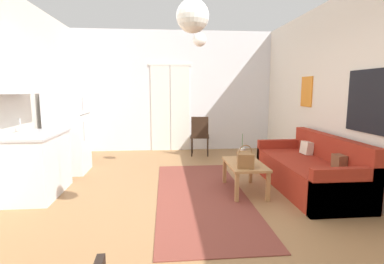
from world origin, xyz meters
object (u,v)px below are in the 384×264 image
(bamboo_vase, at_px, (242,154))
(accent_chair, at_px, (200,134))
(coffee_table, at_px, (245,167))
(couch, at_px, (311,172))
(pendant_lamp_far, at_px, (200,40))
(refrigerator, at_px, (68,129))
(handbag, at_px, (245,159))
(pendant_lamp_near, at_px, (193,16))

(bamboo_vase, distance_m, accent_chair, 2.32)
(coffee_table, bearing_deg, couch, 0.65)
(accent_chair, relative_size, pendant_lamp_far, 1.29)
(refrigerator, bearing_deg, handbag, -28.07)
(bamboo_vase, xyz_separation_m, pendant_lamp_far, (-0.55, 0.79, 1.78))
(couch, height_order, bamboo_vase, bamboo_vase)
(bamboo_vase, height_order, handbag, bamboo_vase)
(handbag, relative_size, refrigerator, 0.20)
(coffee_table, height_order, pendant_lamp_far, pendant_lamp_far)
(couch, relative_size, pendant_lamp_far, 2.92)
(handbag, height_order, accent_chair, accent_chair)
(coffee_table, bearing_deg, refrigerator, 155.71)
(couch, distance_m, accent_chair, 2.78)
(handbag, bearing_deg, accent_chair, 97.02)
(coffee_table, relative_size, pendant_lamp_near, 0.99)
(couch, height_order, coffee_table, couch)
(refrigerator, bearing_deg, pendant_lamp_near, -52.51)
(handbag, distance_m, pendant_lamp_far, 2.15)
(couch, relative_size, handbag, 6.35)
(coffee_table, bearing_deg, bamboo_vase, 96.54)
(coffee_table, height_order, accent_chair, accent_chair)
(handbag, bearing_deg, pendant_lamp_far, 114.72)
(couch, bearing_deg, pendant_lamp_near, -145.48)
(bamboo_vase, height_order, refrigerator, refrigerator)
(handbag, relative_size, pendant_lamp_far, 0.46)
(couch, distance_m, bamboo_vase, 1.08)
(bamboo_vase, height_order, accent_chair, accent_chair)
(handbag, relative_size, accent_chair, 0.36)
(coffee_table, distance_m, accent_chair, 2.44)
(pendant_lamp_near, bearing_deg, bamboo_vase, 58.36)
(pendant_lamp_far, bearing_deg, couch, -29.15)
(couch, relative_size, bamboo_vase, 4.91)
(accent_chair, xyz_separation_m, pendant_lamp_far, (-0.19, -1.51, 1.81))
(refrigerator, height_order, pendant_lamp_far, pendant_lamp_far)
(refrigerator, relative_size, accent_chair, 1.76)
(couch, bearing_deg, coffee_table, -179.35)
(couch, xyz_separation_m, refrigerator, (-3.92, 1.29, 0.52))
(coffee_table, xyz_separation_m, pendant_lamp_near, (-0.89, -1.31, 1.78))
(accent_chair, height_order, pendant_lamp_near, pendant_lamp_near)
(coffee_table, xyz_separation_m, accent_chair, (-0.38, 2.40, 0.12))
(handbag, height_order, pendant_lamp_near, pendant_lamp_near)
(couch, xyz_separation_m, accent_chair, (-1.40, 2.39, 0.23))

